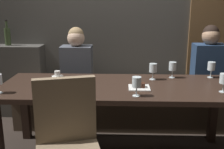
% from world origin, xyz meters
% --- Properties ---
extents(back_wall_tiled, '(6.00, 0.12, 3.00)m').
position_xyz_m(back_wall_tiled, '(0.00, 1.22, 1.50)').
color(back_wall_tiled, '#4C4944').
rests_on(back_wall_tiled, ground).
extents(back_counter, '(1.10, 0.28, 0.95)m').
position_xyz_m(back_counter, '(-1.55, 1.04, 0.47)').
color(back_counter, '#413E3A').
rests_on(back_counter, ground).
extents(dining_table, '(2.20, 0.84, 0.74)m').
position_xyz_m(dining_table, '(0.00, 0.00, 0.65)').
color(dining_table, black).
rests_on(dining_table, ground).
extents(banquette_bench, '(2.50, 0.44, 0.45)m').
position_xyz_m(banquette_bench, '(0.00, 0.70, 0.23)').
color(banquette_bench, '#4A3C2E').
rests_on(banquette_bench, ground).
extents(chair_near_side, '(0.54, 0.54, 0.98)m').
position_xyz_m(chair_near_side, '(-0.34, -0.72, 0.56)').
color(chair_near_side, '#302119').
rests_on(chair_near_side, ground).
extents(diner_redhead, '(0.36, 0.24, 0.77)m').
position_xyz_m(diner_redhead, '(-0.50, 0.70, 0.81)').
color(diner_redhead, '#4C515B').
rests_on(diner_redhead, banquette_bench).
extents(diner_bearded, '(0.36, 0.24, 0.80)m').
position_xyz_m(diner_bearded, '(1.05, 0.72, 0.83)').
color(diner_bearded, navy).
rests_on(diner_bearded, banquette_bench).
extents(wine_bottle_pale_label, '(0.08, 0.08, 0.33)m').
position_xyz_m(wine_bottle_pale_label, '(-1.45, 1.05, 1.07)').
color(wine_bottle_pale_label, '#384728').
rests_on(wine_bottle_pale_label, back_counter).
extents(wine_glass_near_left, '(0.08, 0.08, 0.16)m').
position_xyz_m(wine_glass_near_left, '(0.55, 0.29, 0.85)').
color(wine_glass_near_left, silver).
rests_on(wine_glass_near_left, dining_table).
extents(wine_glass_center_back, '(0.08, 0.08, 0.16)m').
position_xyz_m(wine_glass_center_back, '(0.35, 0.21, 0.86)').
color(wine_glass_center_back, silver).
rests_on(wine_glass_center_back, dining_table).
extents(wine_glass_far_left, '(0.08, 0.08, 0.16)m').
position_xyz_m(wine_glass_far_left, '(0.95, 0.31, 0.86)').
color(wine_glass_far_left, silver).
rests_on(wine_glass_far_left, dining_table).
extents(wine_glass_end_right, '(0.08, 0.08, 0.16)m').
position_xyz_m(wine_glass_end_right, '(0.16, -0.30, 0.85)').
color(wine_glass_end_right, silver).
rests_on(wine_glass_end_right, dining_table).
extents(wine_glass_end_left, '(0.08, 0.08, 0.16)m').
position_xyz_m(wine_glass_end_left, '(0.91, -0.17, 0.85)').
color(wine_glass_end_left, silver).
rests_on(wine_glass_end_left, dining_table).
extents(espresso_cup, '(0.12, 0.12, 0.06)m').
position_xyz_m(espresso_cup, '(-0.63, 0.28, 0.77)').
color(espresso_cup, white).
rests_on(espresso_cup, dining_table).
extents(dessert_plate, '(0.19, 0.19, 0.05)m').
position_xyz_m(dessert_plate, '(0.20, -0.08, 0.75)').
color(dessert_plate, white).
rests_on(dessert_plate, dining_table).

